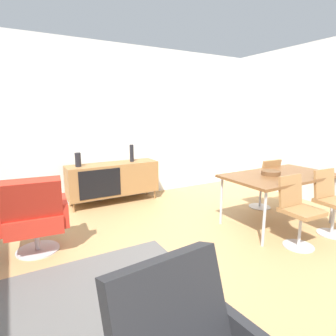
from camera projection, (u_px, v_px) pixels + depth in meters
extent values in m
plane|color=tan|center=(183.00, 260.00, 3.05)|extent=(8.32, 8.32, 0.00)
cube|color=silver|center=(106.00, 124.00, 4.98)|extent=(6.80, 0.12, 2.80)
cube|color=olive|center=(113.00, 179.00, 4.91)|extent=(1.60, 0.44, 0.56)
cube|color=black|center=(100.00, 184.00, 4.58)|extent=(0.70, 0.01, 0.48)
cylinder|color=olive|center=(74.00, 208.00, 4.48)|extent=(0.03, 0.03, 0.16)
cylinder|color=olive|center=(155.00, 194.00, 5.20)|extent=(0.03, 0.03, 0.16)
cylinder|color=olive|center=(70.00, 202.00, 4.77)|extent=(0.03, 0.03, 0.16)
cylinder|color=olive|center=(147.00, 190.00, 5.49)|extent=(0.03, 0.03, 0.16)
cylinder|color=black|center=(132.00, 153.00, 5.00)|extent=(0.07, 0.07, 0.31)
cylinder|color=black|center=(78.00, 160.00, 4.55)|extent=(0.10, 0.10, 0.23)
cube|color=brown|center=(279.00, 176.00, 3.91)|extent=(1.60, 0.90, 0.04)
cylinder|color=#B7B7BC|center=(264.00, 219.00, 3.30)|extent=(0.04, 0.04, 0.70)
cylinder|color=#B7B7BC|center=(333.00, 200.00, 4.00)|extent=(0.04, 0.04, 0.70)
cylinder|color=#B7B7BC|center=(221.00, 201.00, 3.97)|extent=(0.04, 0.04, 0.70)
cylinder|color=#B7B7BC|center=(287.00, 188.00, 4.67)|extent=(0.04, 0.04, 0.70)
cylinder|color=brown|center=(271.00, 173.00, 3.87)|extent=(0.26, 0.26, 0.06)
cube|color=#9E7042|center=(335.00, 202.00, 3.61)|extent=(0.43, 0.43, 0.05)
cube|color=#9E7042|center=(324.00, 183.00, 3.72)|extent=(0.39, 0.11, 0.38)
cylinder|color=#B7B7BC|center=(333.00, 219.00, 3.66)|extent=(0.04, 0.04, 0.42)
cylinder|color=#B7B7BC|center=(331.00, 234.00, 3.70)|extent=(0.36, 0.36, 0.01)
cube|color=#9E7042|center=(261.00, 182.00, 4.66)|extent=(0.42, 0.42, 0.05)
cube|color=#9E7042|center=(270.00, 171.00, 4.46)|extent=(0.38, 0.11, 0.38)
cylinder|color=#B7B7BC|center=(260.00, 195.00, 4.71)|extent=(0.04, 0.04, 0.42)
cylinder|color=#B7B7BC|center=(259.00, 207.00, 4.75)|extent=(0.36, 0.36, 0.01)
cube|color=#9E7042|center=(302.00, 212.00, 3.27)|extent=(0.41, 0.41, 0.05)
cube|color=#9E7042|center=(290.00, 190.00, 3.38)|extent=(0.38, 0.10, 0.38)
cylinder|color=#B7B7BC|center=(300.00, 230.00, 3.32)|extent=(0.04, 0.04, 0.42)
cylinder|color=#B7B7BC|center=(298.00, 246.00, 3.36)|extent=(0.36, 0.36, 0.01)
cube|color=red|center=(35.00, 220.00, 3.19)|extent=(0.65, 0.62, 0.20)
cube|color=red|center=(32.00, 201.00, 2.91)|extent=(0.62, 0.33, 0.51)
cube|color=red|center=(65.00, 210.00, 3.30)|extent=(0.11, 0.51, 0.28)
cube|color=red|center=(1.00, 218.00, 3.04)|extent=(0.11, 0.51, 0.28)
cylinder|color=#B7B7BC|center=(37.00, 239.00, 3.23)|extent=(0.06, 0.06, 0.28)
cylinder|color=#B7B7BC|center=(38.00, 250.00, 3.26)|extent=(0.48, 0.48, 0.02)
cube|color=#262628|center=(169.00, 312.00, 1.29)|extent=(0.62, 0.32, 0.51)
cube|color=#595654|center=(82.00, 312.00, 2.25)|extent=(2.20, 1.70, 0.01)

